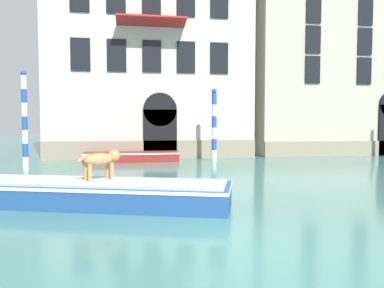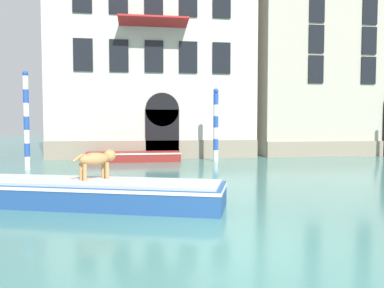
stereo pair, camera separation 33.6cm
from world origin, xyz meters
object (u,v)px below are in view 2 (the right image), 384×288
object	(u,v)px
dog_on_deck	(97,160)
mooring_pole_2	(26,120)
boat_moored_near_palazzo	(133,156)
boat_foreground	(84,192)
mooring_pole_0	(216,125)

from	to	relation	value
dog_on_deck	mooring_pole_2	distance (m)	8.59
dog_on_deck	boat_moored_near_palazzo	xyz separation A→B (m)	(0.73, 10.72, -0.88)
boat_foreground	boat_moored_near_palazzo	xyz separation A→B (m)	(1.07, 10.85, -0.07)
mooring_pole_2	boat_foreground	bearing A→B (deg)	-65.17
boat_foreground	mooring_pole_0	size ratio (longest dim) A/B	1.86
dog_on_deck	mooring_pole_2	world-z (taller)	mooring_pole_2
mooring_pole_0	boat_foreground	bearing A→B (deg)	-118.44
dog_on_deck	mooring_pole_2	size ratio (longest dim) A/B	0.24
boat_moored_near_palazzo	mooring_pole_2	xyz separation A→B (m)	(-4.63, -3.14, 1.95)
boat_moored_near_palazzo	boat_foreground	bearing A→B (deg)	-96.91
mooring_pole_2	mooring_pole_0	bearing A→B (deg)	15.33
dog_on_deck	boat_moored_near_palazzo	size ratio (longest dim) A/B	0.21
dog_on_deck	boat_foreground	bearing A→B (deg)	170.63
boat_foreground	mooring_pole_2	bearing A→B (deg)	132.25
mooring_pole_0	mooring_pole_2	size ratio (longest dim) A/B	0.90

